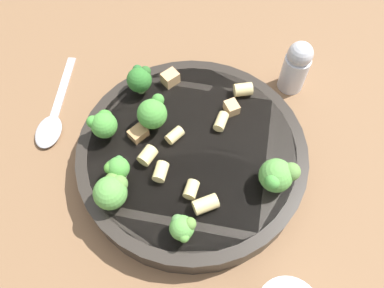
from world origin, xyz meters
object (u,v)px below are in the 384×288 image
object	(u,v)px
broccoli_floret_0	(140,79)
rigatoni_0	(221,121)
rigatoni_6	(206,204)
pasta_bowl	(192,154)
rigatoni_4	(191,189)
rigatoni_5	(148,155)
broccoli_floret_1	(117,168)
broccoli_floret_2	(112,191)
broccoli_floret_3	(182,227)
spoon	(53,119)
broccoli_floret_4	(277,176)
pepper_shaker	(296,66)
rigatoni_1	(161,172)
chicken_chunk_2	(170,78)
chicken_chunk_1	(232,108)
rigatoni_3	(174,136)
broccoli_floret_6	(104,123)
chicken_chunk_0	(138,133)
rigatoni_2	(243,89)
broccoli_floret_5	(153,111)

from	to	relation	value
broccoli_floret_0	rigatoni_0	distance (m)	0.12
broccoli_floret_0	rigatoni_6	bearing A→B (deg)	-30.09
pasta_bowl	broccoli_floret_0	size ratio (longest dim) A/B	7.35
rigatoni_4	rigatoni_5	bearing A→B (deg)	173.67
broccoli_floret_1	broccoli_floret_2	world-z (taller)	broccoli_floret_2
broccoli_floret_2	broccoli_floret_3	size ratio (longest dim) A/B	1.26
spoon	broccoli_floret_1	bearing A→B (deg)	-10.09
broccoli_floret_1	broccoli_floret_3	world-z (taller)	broccoli_floret_1
rigatoni_0	rigatoni_6	xyz separation A→B (m)	(0.04, -0.11, 0.00)
broccoli_floret_4	pepper_shaker	world-z (taller)	pepper_shaker
pasta_bowl	broccoli_floret_4	world-z (taller)	broccoli_floret_4
rigatoni_5	rigatoni_1	bearing A→B (deg)	-18.60
rigatoni_1	pepper_shaker	size ratio (longest dim) A/B	0.27
chicken_chunk_2	broccoli_floret_0	bearing A→B (deg)	-127.06
broccoli_floret_0	chicken_chunk_1	bearing A→B (deg)	17.41
rigatoni_3	rigatoni_4	size ratio (longest dim) A/B	1.09
rigatoni_0	chicken_chunk_2	size ratio (longest dim) A/B	1.11
broccoli_floret_1	chicken_chunk_1	size ratio (longest dim) A/B	1.95
broccoli_floret_6	pepper_shaker	bearing A→B (deg)	56.63
chicken_chunk_0	rigatoni_5	bearing A→B (deg)	-33.65
broccoli_floret_2	rigatoni_4	distance (m)	0.09
broccoli_floret_6	rigatoni_3	distance (m)	0.09
chicken_chunk_0	spoon	size ratio (longest dim) A/B	0.14
pasta_bowl	chicken_chunk_1	xyz separation A→B (m)	(0.01, 0.08, 0.02)
rigatoni_2	rigatoni_5	distance (m)	0.16
broccoli_floret_0	broccoli_floret_1	bearing A→B (deg)	-64.03
rigatoni_2	rigatoni_4	world-z (taller)	rigatoni_2
broccoli_floret_6	rigatoni_6	distance (m)	0.16
broccoli_floret_0	rigatoni_1	size ratio (longest dim) A/B	1.76
broccoli_floret_5	rigatoni_2	distance (m)	0.13
broccoli_floret_5	rigatoni_1	distance (m)	0.08
broccoli_floret_1	chicken_chunk_0	xyz separation A→B (m)	(-0.02, 0.06, -0.02)
broccoli_floret_2	broccoli_floret_5	world-z (taller)	broccoli_floret_5
rigatoni_4	chicken_chunk_2	bearing A→B (deg)	133.34
pasta_bowl	spoon	world-z (taller)	pasta_bowl
spoon	rigatoni_4	bearing A→B (deg)	0.73
spoon	rigatoni_6	bearing A→B (deg)	-0.77
broccoli_floret_0	broccoli_floret_4	xyz separation A→B (m)	(0.22, -0.03, 0.00)
rigatoni_0	chicken_chunk_2	bearing A→B (deg)	167.10
rigatoni_4	rigatoni_5	xyz separation A→B (m)	(-0.07, 0.01, 0.00)
chicken_chunk_1	broccoli_floret_0	bearing A→B (deg)	-162.59
broccoli_floret_1	chicken_chunk_1	xyz separation A→B (m)	(0.06, 0.16, -0.02)
pepper_shaker	rigatoni_4	bearing A→B (deg)	-94.61
rigatoni_3	broccoli_floret_0	bearing A→B (deg)	153.96
rigatoni_2	rigatoni_5	bearing A→B (deg)	-107.25
rigatoni_3	rigatoni_6	xyz separation A→B (m)	(0.08, -0.06, 0.00)
broccoli_floret_6	chicken_chunk_2	bearing A→B (deg)	80.36
broccoli_floret_0	chicken_chunk_1	xyz separation A→B (m)	(0.12, 0.04, -0.02)
rigatoni_1	rigatoni_3	xyz separation A→B (m)	(-0.02, 0.05, -0.00)
broccoli_floret_3	pepper_shaker	bearing A→B (deg)	89.95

